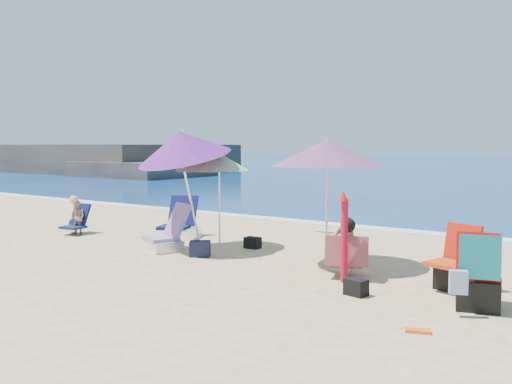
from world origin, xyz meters
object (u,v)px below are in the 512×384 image
Objects in this scene: umbrella_turquoise at (327,153)px; camp_chair_left at (457,271)px; furled_umbrella at (344,232)px; umbrella_striped at (212,160)px; umbrella_blue at (182,145)px; chair_rainbow at (167,238)px; person_center at (346,247)px; person_left at (77,217)px; chair_navy at (181,226)px; camp_chair_right at (477,282)px.

umbrella_turquoise reaches higher than camp_chair_left.
umbrella_striped is at bearing 162.71° from furled_umbrella.
umbrella_blue is 1.67m from chair_rainbow.
chair_rainbow is (-2.91, -0.51, -1.52)m from umbrella_turquoise.
umbrella_blue is at bearing 172.82° from furled_umbrella.
umbrella_striped is at bearing 167.60° from person_center.
person_left is (-6.37, 0.46, -0.32)m from furled_umbrella.
person_center is at bearing 110.60° from furled_umbrella.
umbrella_blue reaches higher than chair_navy.
umbrella_striped is at bearing 173.60° from camp_chair_left.
chair_navy is at bearing 158.27° from umbrella_striped.
chair_rainbow is at bearing -3.71° from person_left.
umbrella_blue is 4.97m from camp_chair_left.
camp_chair_left is at bearing 119.82° from camp_chair_right.
umbrella_blue is at bearing -110.41° from umbrella_striped.
camp_chair_right is at bearing -5.73° from chair_rainbow.
umbrella_striped reaches higher than chair_rainbow.
umbrella_blue reaches higher than umbrella_turquoise.
umbrella_turquoise is 2.12× the size of chair_navy.
furled_umbrella is at bearing -161.19° from camp_chair_left.
camp_chair_left is at bearing 0.04° from person_left.
umbrella_blue is 1.81× the size of furled_umbrella.
umbrella_striped is at bearing 69.59° from umbrella_blue.
chair_rainbow is 4.98m from camp_chair_left.
person_center reaches higher than person_left.
umbrella_blue is 2.44× the size of chair_navy.
chair_rainbow is at bearing -177.87° from camp_chair_left.
umbrella_striped reaches higher than camp_chair_right.
furled_umbrella is at bearing 171.84° from camp_chair_right.
camp_chair_left is at bearing -9.82° from chair_navy.
chair_navy is at bearing 26.09° from person_left.
umbrella_turquoise is 4.01m from chair_navy.
umbrella_turquoise is at bearing 157.15° from camp_chair_right.
umbrella_turquoise reaches higher than chair_rainbow.
umbrella_striped is 3.40m from furled_umbrella.
person_left is at bearing 174.96° from camp_chair_right.
umbrella_striped is 0.80× the size of umbrella_blue.
umbrella_turquoise is at bearing 3.29° from person_left.
umbrella_turquoise reaches higher than person_center.
umbrella_striped is 5.23m from camp_chair_right.
camp_chair_right reaches higher than chair_navy.
furled_umbrella is (0.69, -0.79, -1.05)m from umbrella_turquoise.
camp_chair_left is (4.50, -0.51, -1.34)m from umbrella_striped.
furled_umbrella is at bearing -48.76° from umbrella_turquoise.
person_center is (3.22, -0.11, -1.44)m from umbrella_blue.
camp_chair_right is (0.42, -0.72, 0.07)m from camp_chair_left.
chair_navy is 6.37m from camp_chair_right.
umbrella_striped is at bearing 175.68° from umbrella_turquoise.
person_left is at bearing -171.06° from umbrella_striped.
umbrella_striped reaches higher than chair_navy.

